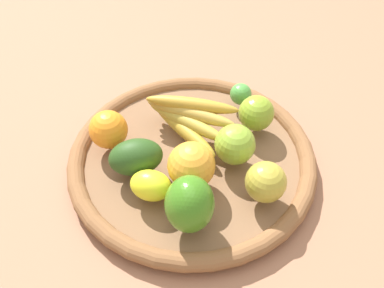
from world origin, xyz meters
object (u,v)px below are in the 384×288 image
(apple_1, at_px, (256,113))
(orange_1, at_px, (108,130))
(lemon_0, at_px, (151,185))
(bell_pepper, at_px, (190,204))
(apple_0, at_px, (266,182))
(avocado, at_px, (136,157))
(orange_0, at_px, (191,165))
(apple_2, at_px, (235,144))
(lime_0, at_px, (241,94))
(banana_bunch, at_px, (188,117))

(apple_1, xyz_separation_m, orange_1, (0.27, -0.05, 0.00))
(lemon_0, distance_m, bell_pepper, 0.08)
(apple_0, height_order, avocado, apple_0)
(apple_0, distance_m, apple_1, 0.16)
(orange_0, bearing_deg, avocado, -34.55)
(orange_1, bearing_deg, apple_2, 151.29)
(apple_0, bearing_deg, orange_1, -43.00)
(avocado, relative_size, orange_1, 1.33)
(apple_0, relative_size, lime_0, 1.57)
(apple_0, height_order, lime_0, apple_0)
(apple_2, distance_m, apple_1, 0.09)
(lemon_0, xyz_separation_m, bell_pepper, (-0.04, 0.07, 0.02))
(apple_2, distance_m, orange_0, 0.09)
(bell_pepper, height_order, orange_1, bell_pepper)
(apple_1, bearing_deg, apple_2, 41.79)
(banana_bunch, bearing_deg, apple_0, 110.11)
(lemon_0, height_order, orange_0, orange_0)
(bell_pepper, bearing_deg, orange_0, 3.78)
(orange_0, relative_size, lime_0, 1.85)
(apple_2, xyz_separation_m, apple_1, (-0.07, -0.06, -0.00))
(banana_bunch, height_order, lemon_0, banana_bunch)
(lemon_0, bearing_deg, apple_1, -157.96)
(orange_1, xyz_separation_m, orange_0, (-0.11, 0.13, 0.01))
(banana_bunch, xyz_separation_m, avocado, (0.11, 0.06, 0.00))
(orange_1, bearing_deg, lime_0, -174.48)
(avocado, relative_size, orange_0, 1.16)
(apple_1, bearing_deg, apple_0, 70.20)
(banana_bunch, height_order, apple_1, apple_1)
(banana_bunch, relative_size, orange_0, 2.17)
(orange_1, height_order, lime_0, orange_1)
(banana_bunch, relative_size, lime_0, 4.01)
(bell_pepper, relative_size, orange_1, 1.36)
(lemon_0, xyz_separation_m, orange_1, (0.04, -0.14, 0.01))
(bell_pepper, relative_size, lime_0, 2.19)
(banana_bunch, distance_m, apple_2, 0.11)
(bell_pepper, distance_m, lime_0, 0.30)
(banana_bunch, bearing_deg, apple_1, 164.84)
(avocado, bearing_deg, bell_pepper, 111.21)
(banana_bunch, xyz_separation_m, lime_0, (-0.12, -0.04, -0.01))
(apple_1, xyz_separation_m, orange_0, (0.16, 0.09, 0.01))
(apple_2, height_order, bell_pepper, bell_pepper)
(banana_bunch, relative_size, apple_0, 2.56)
(apple_0, height_order, orange_0, orange_0)
(apple_0, xyz_separation_m, apple_1, (-0.05, -0.15, -0.00))
(lemon_0, height_order, bell_pepper, bell_pepper)
(apple_2, bearing_deg, orange_1, -28.71)
(orange_0, distance_m, lime_0, 0.22)
(apple_0, relative_size, lemon_0, 0.98)
(lemon_0, distance_m, avocado, 0.06)
(apple_1, relative_size, bell_pepper, 0.71)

